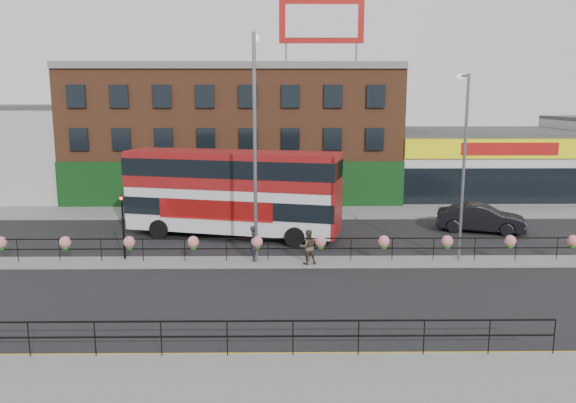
{
  "coord_description": "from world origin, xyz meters",
  "views": [
    {
      "loc": [
        -0.33,
        -26.11,
        7.88
      ],
      "look_at": [
        0.0,
        3.0,
        2.5
      ],
      "focal_mm": 35.0,
      "sensor_mm": 36.0,
      "label": 1
    }
  ],
  "objects_px": {
    "car": "(481,218)",
    "lamp_column_west": "(255,128)",
    "lamp_column_east": "(463,151)",
    "pedestrian_a": "(254,243)",
    "double_decker_bus": "(233,185)",
    "pedestrian_b": "(308,247)"
  },
  "relations": [
    {
      "from": "pedestrian_a",
      "to": "lamp_column_west",
      "type": "distance_m",
      "value": 5.49
    },
    {
      "from": "car",
      "to": "pedestrian_a",
      "type": "bearing_deg",
      "value": 134.61
    },
    {
      "from": "double_decker_bus",
      "to": "pedestrian_a",
      "type": "height_order",
      "value": "double_decker_bus"
    },
    {
      "from": "pedestrian_a",
      "to": "lamp_column_east",
      "type": "bearing_deg",
      "value": -88.74
    },
    {
      "from": "double_decker_bus",
      "to": "pedestrian_a",
      "type": "xyz_separation_m",
      "value": [
        1.44,
        -5.26,
        -2.02
      ]
    },
    {
      "from": "lamp_column_west",
      "to": "pedestrian_a",
      "type": "bearing_deg",
      "value": -107.43
    },
    {
      "from": "lamp_column_west",
      "to": "car",
      "type": "bearing_deg",
      "value": 24.97
    },
    {
      "from": "pedestrian_b",
      "to": "lamp_column_east",
      "type": "distance_m",
      "value": 8.67
    },
    {
      "from": "car",
      "to": "lamp_column_west",
      "type": "relative_size",
      "value": 0.5
    },
    {
      "from": "car",
      "to": "lamp_column_west",
      "type": "bearing_deg",
      "value": 133.9
    },
    {
      "from": "lamp_column_west",
      "to": "double_decker_bus",
      "type": "bearing_deg",
      "value": 106.72
    },
    {
      "from": "pedestrian_b",
      "to": "lamp_column_west",
      "type": "bearing_deg",
      "value": -29.23
    },
    {
      "from": "double_decker_bus",
      "to": "lamp_column_east",
      "type": "height_order",
      "value": "lamp_column_east"
    },
    {
      "from": "pedestrian_a",
      "to": "lamp_column_west",
      "type": "bearing_deg",
      "value": -17.97
    },
    {
      "from": "pedestrian_a",
      "to": "pedestrian_b",
      "type": "xyz_separation_m",
      "value": [
        2.55,
        -0.62,
        -0.02
      ]
    },
    {
      "from": "double_decker_bus",
      "to": "car",
      "type": "bearing_deg",
      "value": 4.23
    },
    {
      "from": "car",
      "to": "lamp_column_east",
      "type": "height_order",
      "value": "lamp_column_east"
    },
    {
      "from": "double_decker_bus",
      "to": "lamp_column_east",
      "type": "xyz_separation_m",
      "value": [
        11.38,
        -4.95,
        2.38
      ]
    },
    {
      "from": "car",
      "to": "lamp_column_east",
      "type": "relative_size",
      "value": 0.6
    },
    {
      "from": "double_decker_bus",
      "to": "lamp_column_west",
      "type": "xyz_separation_m",
      "value": [
        1.51,
        -5.03,
        3.46
      ]
    },
    {
      "from": "lamp_column_west",
      "to": "lamp_column_east",
      "type": "bearing_deg",
      "value": 0.46
    },
    {
      "from": "car",
      "to": "lamp_column_west",
      "type": "xyz_separation_m",
      "value": [
        -13.12,
        -6.11,
        5.66
      ]
    }
  ]
}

